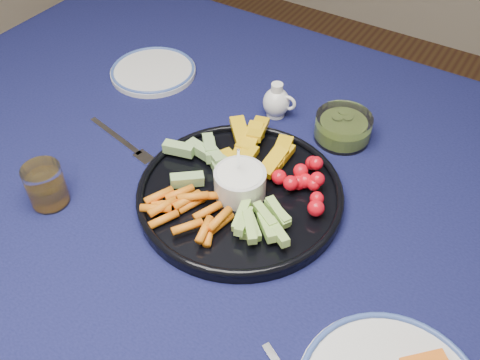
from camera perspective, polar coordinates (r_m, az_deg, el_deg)
The scene contains 7 objects.
dining_table at distance 1.04m, azimuth 2.56°, elevation -3.55°, with size 1.67×1.07×0.75m.
crudite_platter at distance 0.93m, azimuth -0.15°, elevation -1.11°, with size 0.36×0.36×0.12m.
creamer_pitcher at distance 1.11m, azimuth 3.93°, elevation 8.31°, with size 0.07×0.05×0.08m.
pickle_bowl at distance 1.07m, azimuth 10.91°, elevation 5.43°, with size 0.11×0.11×0.05m.
juice_tumbler at distance 0.97m, azimuth -19.94°, elevation -0.76°, with size 0.07×0.07×0.08m.
fork_left at distance 1.07m, azimuth -12.14°, elevation 3.81°, with size 0.19×0.06×0.00m.
side_plate_extra at distance 1.26m, azimuth -9.25°, elevation 11.41°, with size 0.19×0.19×0.02m.
Camera 1 is at (0.33, -0.61, 1.43)m, focal length 40.00 mm.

